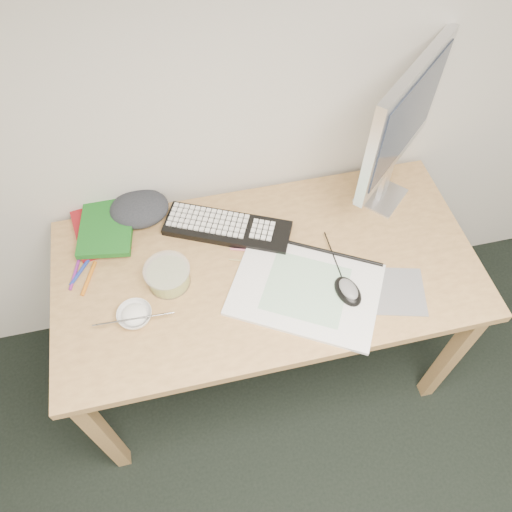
# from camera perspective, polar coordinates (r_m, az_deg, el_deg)

# --- Properties ---
(desk) EXTENTS (1.40, 0.70, 0.75)m
(desk) POSITION_cam_1_polar(r_m,az_deg,el_deg) (1.72, 1.21, -2.72)
(desk) COLOR tan
(desk) RESTS_ON ground
(mousepad) EXTENTS (0.23, 0.22, 0.00)m
(mousepad) POSITION_cam_1_polar(r_m,az_deg,el_deg) (1.66, 15.46, -3.87)
(mousepad) COLOR slate
(mousepad) RESTS_ON desk
(sketchpad) EXTENTS (0.56, 0.51, 0.01)m
(sketchpad) POSITION_cam_1_polar(r_m,az_deg,el_deg) (1.60, 5.71, -3.82)
(sketchpad) COLOR white
(sketchpad) RESTS_ON desk
(keyboard) EXTENTS (0.45, 0.31, 0.03)m
(keyboard) POSITION_cam_1_polar(r_m,az_deg,el_deg) (1.73, -3.27, 3.19)
(keyboard) COLOR black
(keyboard) RESTS_ON desk
(monitor) EXTENTS (0.37, 0.34, 0.55)m
(monitor) POSITION_cam_1_polar(r_m,az_deg,el_deg) (1.66, 16.46, 14.53)
(monitor) COLOR silver
(monitor) RESTS_ON desk
(mouse) EXTENTS (0.09, 0.13, 0.04)m
(mouse) POSITION_cam_1_polar(r_m,az_deg,el_deg) (1.59, 10.52, -3.76)
(mouse) COLOR black
(mouse) RESTS_ON sketchpad
(rice_bowl) EXTENTS (0.11, 0.11, 0.03)m
(rice_bowl) POSITION_cam_1_polar(r_m,az_deg,el_deg) (1.58, -13.67, -6.62)
(rice_bowl) COLOR white
(rice_bowl) RESTS_ON desk
(chopsticks) EXTENTS (0.23, 0.03, 0.02)m
(chopsticks) POSITION_cam_1_polar(r_m,az_deg,el_deg) (1.55, -13.82, -7.00)
(chopsticks) COLOR silver
(chopsticks) RESTS_ON rice_bowl
(fruit_tub) EXTENTS (0.15, 0.15, 0.07)m
(fruit_tub) POSITION_cam_1_polar(r_m,az_deg,el_deg) (1.61, -10.03, -2.23)
(fruit_tub) COLOR #E6C651
(fruit_tub) RESTS_ON desk
(book_red) EXTENTS (0.20, 0.25, 0.02)m
(book_red) POSITION_cam_1_polar(r_m,az_deg,el_deg) (1.81, -17.37, 2.87)
(book_red) COLOR maroon
(book_red) RESTS_ON desk
(book_green) EXTENTS (0.21, 0.27, 0.02)m
(book_green) POSITION_cam_1_polar(r_m,az_deg,el_deg) (1.78, -16.71, 3.17)
(book_green) COLOR #175F1B
(book_green) RESTS_ON book_red
(cloth_lump) EXTENTS (0.21, 0.19, 0.07)m
(cloth_lump) POSITION_cam_1_polar(r_m,az_deg,el_deg) (1.80, -13.20, 5.28)
(cloth_lump) COLOR #24252B
(cloth_lump) RESTS_ON desk
(pencil_pink) EXTENTS (0.18, 0.07, 0.01)m
(pencil_pink) POSITION_cam_1_polar(r_m,az_deg,el_deg) (1.68, 0.19, 0.54)
(pencil_pink) COLOR #D86C88
(pencil_pink) RESTS_ON desk
(pencil_tan) EXTENTS (0.16, 0.07, 0.01)m
(pencil_tan) POSITION_cam_1_polar(r_m,az_deg,el_deg) (1.66, -0.26, -0.72)
(pencil_tan) COLOR tan
(pencil_tan) RESTS_ON desk
(pencil_black) EXTENTS (0.17, 0.03, 0.01)m
(pencil_black) POSITION_cam_1_polar(r_m,az_deg,el_deg) (1.68, 4.96, 0.22)
(pencil_black) COLOR black
(pencil_black) RESTS_ON desk
(marker_blue) EXTENTS (0.08, 0.11, 0.01)m
(marker_blue) POSITION_cam_1_polar(r_m,az_deg,el_deg) (1.73, -19.36, -1.56)
(marker_blue) COLOR #1E33A2
(marker_blue) RESTS_ON desk
(marker_orange) EXTENTS (0.06, 0.12, 0.01)m
(marker_orange) POSITION_cam_1_polar(r_m,az_deg,el_deg) (1.71, -18.57, -2.43)
(marker_orange) COLOR orange
(marker_orange) RESTS_ON desk
(marker_purple) EXTENTS (0.04, 0.12, 0.01)m
(marker_purple) POSITION_cam_1_polar(r_m,az_deg,el_deg) (1.73, -20.02, -1.98)
(marker_purple) COLOR #7B2382
(marker_purple) RESTS_ON desk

